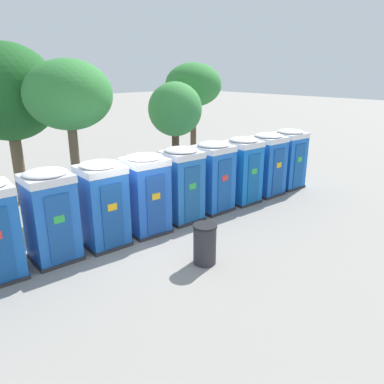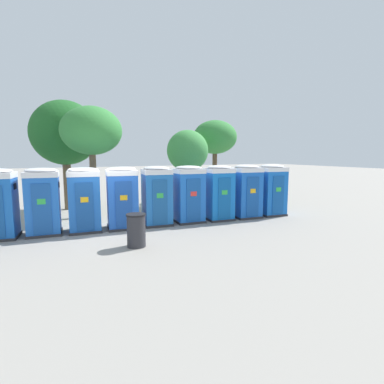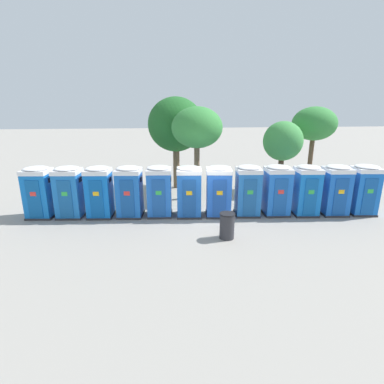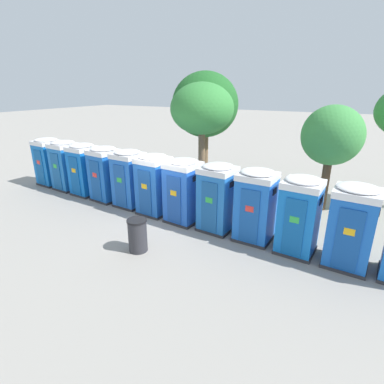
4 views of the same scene
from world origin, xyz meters
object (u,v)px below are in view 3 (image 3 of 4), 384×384
(portapotty_5, at_px, (189,191))
(portapotty_9, at_px, (306,190))
(portapotty_10, at_px, (335,190))
(trash_can, at_px, (227,226))
(portapotty_7, at_px, (248,190))
(street_tree_3, at_px, (197,128))
(portapotty_1, at_px, (69,192))
(portapotty_0, at_px, (39,192))
(portapotty_4, at_px, (159,191))
(street_tree_1, at_px, (314,124))
(portapotty_3, at_px, (129,191))
(street_tree_2, at_px, (283,142))
(portapotty_6, at_px, (219,191))
(portapotty_2, at_px, (99,192))
(street_tree_0, at_px, (176,125))
(portapotty_11, at_px, (364,189))
(portapotty_8, at_px, (277,190))

(portapotty_5, height_order, portapotty_9, same)
(portapotty_10, distance_m, trash_can, 6.47)
(portapotty_7, height_order, street_tree_3, street_tree_3)
(portapotty_1, bearing_deg, portapotty_7, -4.20)
(portapotty_0, xyz_separation_m, portapotty_4, (5.86, -0.42, 0.00))
(portapotty_9, xyz_separation_m, portapotty_10, (1.46, -0.10, -0.00))
(street_tree_1, bearing_deg, portapotty_7, -136.90)
(portapotty_1, bearing_deg, portapotty_3, -4.37)
(street_tree_2, distance_m, street_tree_3, 5.60)
(portapotty_10, bearing_deg, portapotty_6, 176.07)
(portapotty_2, relative_size, portapotty_7, 1.00)
(portapotty_10, bearing_deg, portapotty_4, 175.33)
(portapotty_3, distance_m, street_tree_0, 6.44)
(portapotty_4, relative_size, portapotty_10, 1.00)
(portapotty_4, bearing_deg, street_tree_3, 51.30)
(portapotty_11, bearing_deg, portapotty_5, 176.13)
(portapotty_3, bearing_deg, street_tree_3, 36.11)
(portapotty_0, relative_size, portapotty_1, 1.00)
(portapotty_1, distance_m, street_tree_0, 7.94)
(portapotty_10, bearing_deg, portapotty_9, 176.07)
(portapotty_3, bearing_deg, portapotty_4, -2.61)
(portapotty_1, bearing_deg, street_tree_0, 41.82)
(portapotty_5, bearing_deg, street_tree_3, 75.90)
(portapotty_2, bearing_deg, street_tree_0, 51.33)
(portapotty_8, distance_m, portapotty_10, 2.94)
(street_tree_0, distance_m, street_tree_1, 9.32)
(portapotty_7, height_order, street_tree_2, street_tree_2)
(portapotty_6, distance_m, portapotty_9, 4.40)
(street_tree_0, distance_m, trash_can, 9.14)
(street_tree_1, bearing_deg, trash_can, -132.66)
(portapotty_2, distance_m, portapotty_11, 13.21)
(street_tree_1, height_order, street_tree_3, street_tree_3)
(portapotty_0, relative_size, portapotty_7, 1.00)
(portapotty_6, xyz_separation_m, portapotty_8, (2.93, -0.13, -0.00))
(portapotty_4, bearing_deg, portapotty_2, 176.89)
(street_tree_2, bearing_deg, portapotty_0, -166.70)
(portapotty_2, bearing_deg, street_tree_3, 26.70)
(portapotty_4, xyz_separation_m, portapotty_11, (10.24, -0.78, 0.00))
(portapotty_1, bearing_deg, portapotty_9, -4.43)
(street_tree_0, height_order, street_tree_1, street_tree_0)
(portapotty_1, height_order, portapotty_6, same)
(portapotty_3, distance_m, portapotty_7, 5.87)
(portapotty_4, bearing_deg, portapotty_0, 175.85)
(street_tree_2, bearing_deg, street_tree_3, -170.82)
(portapotty_1, height_order, portapotty_11, same)
(portapotty_2, relative_size, portapotty_10, 1.00)
(portapotty_8, bearing_deg, street_tree_2, 66.15)
(portapotty_6, bearing_deg, portapotty_0, 175.19)
(portapotty_0, xyz_separation_m, portapotty_8, (11.71, -0.87, -0.00))
(portapotty_9, bearing_deg, portapotty_4, 175.19)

